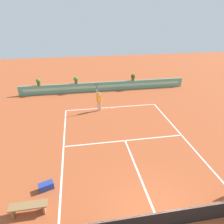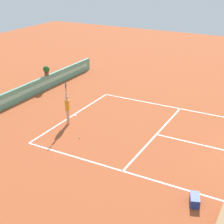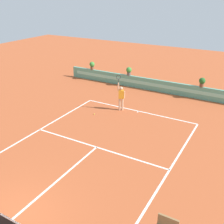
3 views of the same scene
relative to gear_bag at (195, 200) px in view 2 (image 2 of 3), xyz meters
name	(u,v)px [view 2 (image 2 of 3)]	position (x,y,z in m)	size (l,w,h in m)	color
ground_plane	(163,136)	(4.81, 3.08, -0.18)	(60.00, 60.00, 0.00)	#A84C28
court_lines	(151,133)	(4.81, 3.80, -0.18)	(8.32, 11.94, 0.01)	white
back_wall_barrier	(17,95)	(4.81, 13.47, 0.32)	(18.00, 0.21, 1.00)	#599E84
gear_bag	(195,200)	(0.00, 0.00, 0.00)	(0.70, 0.36, 0.36)	navy
tennis_player	(67,107)	(3.62, 8.52, 0.87)	(0.56, 0.36, 2.58)	tan
tennis_ball_near_baseline	(79,138)	(2.40, 6.95, -0.15)	(0.07, 0.07, 0.07)	#CCE033
potted_plant_right	(46,70)	(7.99, 13.47, 1.23)	(0.48, 0.48, 0.72)	brown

